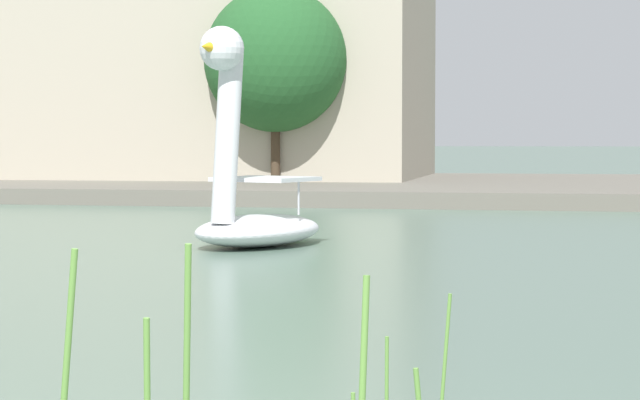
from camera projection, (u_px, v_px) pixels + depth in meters
The scene contains 5 objects.
shore_bank_far at pixel (518, 188), 44.70m from camera, with size 145.68×19.49×0.48m, color #6B665B.
swan_boat at pixel (250, 195), 23.27m from camera, with size 2.77×3.63×4.04m.
tree_broadleaf_right at pixel (275, 60), 43.78m from camera, with size 6.14×5.99×6.85m.
tree_broadleaf_behind_dock at pixel (100, 80), 49.25m from camera, with size 4.76×5.66×5.84m.
apartment_block at pixel (183, 7), 50.52m from camera, with size 19.32×11.62×13.66m, color #B2A893.
Camera 1 is at (2.27, -6.16, 2.04)m, focal length 70.21 mm.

